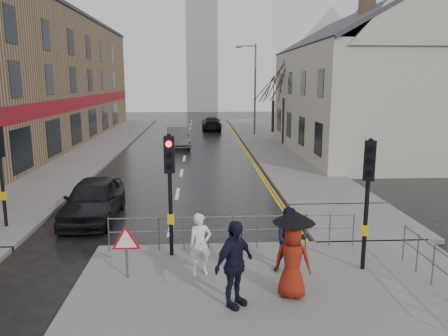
{
  "coord_description": "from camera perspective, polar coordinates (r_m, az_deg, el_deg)",
  "views": [
    {
      "loc": [
        1.02,
        -11.37,
        4.92
      ],
      "look_at": [
        1.87,
        3.87,
        1.87
      ],
      "focal_mm": 35.0,
      "sensor_mm": 36.0,
      "label": 1
    }
  ],
  "objects": [
    {
      "name": "church_tower",
      "position": [
        73.48,
        -2.9,
        14.46
      ],
      "size": [
        5.0,
        5.0,
        18.0
      ],
      "primitive_type": "cube",
      "color": "#92949A",
      "rests_on": "ground"
    },
    {
      "name": "warning_sign",
      "position": [
        11.03,
        -12.68,
        -9.57
      ],
      "size": [
        0.8,
        0.07,
        1.35
      ],
      "color": "#595B5E",
      "rests_on": "near_pavement"
    },
    {
      "name": "traffic_signal_near_right",
      "position": [
        11.44,
        18.31,
        -1.7
      ],
      "size": [
        0.34,
        0.33,
        3.4
      ],
      "color": "black",
      "rests_on": "near_pavement"
    },
    {
      "name": "guard_railing_front",
      "position": [
        12.67,
        1.18,
        -7.39
      ],
      "size": [
        7.14,
        0.04,
        1.0
      ],
      "color": "#595B5E",
      "rests_on": "near_pavement"
    },
    {
      "name": "ground",
      "position": [
        12.43,
        -7.82,
        -12.12
      ],
      "size": [
        120.0,
        120.0,
        0.0
      ],
      "primitive_type": "plane",
      "color": "black",
      "rests_on": "ground"
    },
    {
      "name": "car_far",
      "position": [
        44.69,
        -1.64,
        5.85
      ],
      "size": [
        1.97,
        4.71,
        1.36
      ],
      "primitive_type": "imported",
      "rotation": [
        0.0,
        0.0,
        3.16
      ],
      "color": "black",
      "rests_on": "ground"
    },
    {
      "name": "car_parked",
      "position": [
        16.38,
        -16.69,
        -3.94
      ],
      "size": [
        1.77,
        4.39,
        1.49
      ],
      "primitive_type": "imported",
      "rotation": [
        0.0,
        0.0,
        -0.0
      ],
      "color": "black",
      "rests_on": "ground"
    },
    {
      "name": "tree_far",
      "position": [
        41.95,
        6.5,
        10.55
      ],
      "size": [
        2.4,
        2.4,
        5.64
      ],
      "color": "#2F231A",
      "rests_on": "right_pavement"
    },
    {
      "name": "left_pavement",
      "position": [
        35.51,
        -15.41,
        3.04
      ],
      "size": [
        4.0,
        44.0,
        0.14
      ],
      "primitive_type": "cube",
      "color": "#605E5B",
      "rests_on": "ground"
    },
    {
      "name": "tree_near",
      "position": [
        33.99,
        7.96,
        11.56
      ],
      "size": [
        2.4,
        2.4,
        6.58
      ],
      "color": "#2F231A",
      "rests_on": "right_pavement"
    },
    {
      "name": "car_mid",
      "position": [
        33.26,
        -5.97,
        4.03
      ],
      "size": [
        2.03,
        4.66,
        1.49
      ],
      "primitive_type": "imported",
      "rotation": [
        0.0,
        0.0,
        0.1
      ],
      "color": "#434547",
      "rests_on": "ground"
    },
    {
      "name": "pedestrian_b",
      "position": [
        11.28,
        8.63,
        -9.27
      ],
      "size": [
        0.83,
        0.65,
        1.68
      ],
      "primitive_type": "imported",
      "rotation": [
        0.0,
        0.0,
        -0.02
      ],
      "color": "black",
      "rests_on": "near_pavement"
    },
    {
      "name": "traffic_signal_far_left",
      "position": [
        15.97,
        -27.25,
        1.18
      ],
      "size": [
        0.34,
        0.33,
        3.4
      ],
      "color": "black",
      "rests_on": "left_pavement"
    },
    {
      "name": "pedestrian_with_umbrella",
      "position": [
        9.93,
        8.99,
        -10.52
      ],
      "size": [
        0.97,
        0.96,
        2.02
      ],
      "color": "maroon",
      "rests_on": "near_pavement"
    },
    {
      "name": "traffic_signal_near_left",
      "position": [
        11.85,
        -7.1,
        -0.77
      ],
      "size": [
        0.28,
        0.27,
        3.4
      ],
      "color": "black",
      "rests_on": "near_pavement"
    },
    {
      "name": "pedestrian_a",
      "position": [
        11.04,
        -3.11,
        -9.93
      ],
      "size": [
        0.66,
        0.52,
        1.57
      ],
      "primitive_type": "imported",
      "rotation": [
        0.0,
        0.0,
        0.29
      ],
      "color": "white",
      "rests_on": "near_pavement"
    },
    {
      "name": "near_pavement",
      "position": [
        9.45,
        9.95,
        -19.75
      ],
      "size": [
        10.0,
        9.0,
        0.14
      ],
      "primitive_type": "cube",
      "color": "#605E5B",
      "rests_on": "ground"
    },
    {
      "name": "pavement_bridge_right",
      "position": [
        16.12,
        16.96,
        -6.71
      ],
      "size": [
        4.0,
        4.2,
        0.14
      ],
      "primitive_type": "cube",
      "color": "#605E5B",
      "rests_on": "ground"
    },
    {
      "name": "right_pavement",
      "position": [
        37.09,
        5.34,
        3.74
      ],
      "size": [
        4.0,
        40.0,
        0.14
      ],
      "primitive_type": "cube",
      "color": "#605E5B",
      "rests_on": "ground"
    },
    {
      "name": "pedestrian_d",
      "position": [
        9.49,
        1.35,
        -12.44
      ],
      "size": [
        1.13,
        1.12,
        1.92
      ],
      "primitive_type": "imported",
      "rotation": [
        0.0,
        0.0,
        0.77
      ],
      "color": "black",
      "rests_on": "near_pavement"
    },
    {
      "name": "building_right_cream",
      "position": [
        31.35,
        17.61,
        10.53
      ],
      "size": [
        9.0,
        16.4,
        10.1
      ],
      "color": "#B1AD9A",
      "rests_on": "ground"
    },
    {
      "name": "building_left_terrace",
      "position": [
        35.82,
        -24.95,
        10.4
      ],
      "size": [
        8.0,
        42.0,
        10.0
      ],
      "primitive_type": "cube",
      "color": "#8E6E52",
      "rests_on": "ground"
    },
    {
      "name": "street_lamp",
      "position": [
        39.66,
        3.83,
        10.96
      ],
      "size": [
        1.83,
        0.25,
        8.0
      ],
      "color": "#595B5E",
      "rests_on": "right_pavement"
    }
  ]
}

